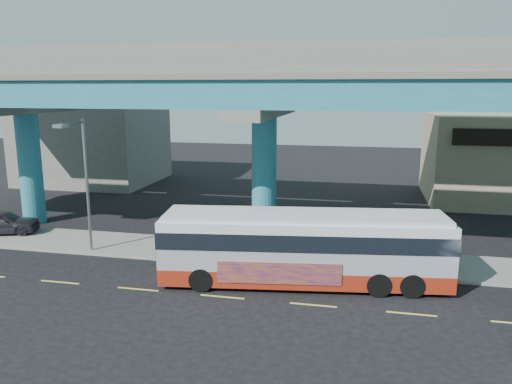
% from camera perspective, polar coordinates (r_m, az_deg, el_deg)
% --- Properties ---
extents(ground, '(120.00, 120.00, 0.00)m').
position_cam_1_polar(ground, '(22.74, -3.65, -11.58)').
color(ground, black).
rests_on(ground, ground).
extents(sidewalk, '(70.00, 4.00, 0.15)m').
position_cam_1_polar(sidewalk, '(27.69, -0.52, -7.04)').
color(sidewalk, gray).
rests_on(sidewalk, ground).
extents(lane_markings, '(58.00, 0.12, 0.01)m').
position_cam_1_polar(lane_markings, '(22.47, -3.86, -11.86)').
color(lane_markings, '#D8C64C').
rests_on(lane_markings, ground).
extents(viaduct, '(52.00, 12.40, 11.70)m').
position_cam_1_polar(viaduct, '(29.74, 1.01, 12.03)').
color(viaduct, '#206F7C').
rests_on(viaduct, ground).
extents(building_concrete, '(12.00, 10.00, 9.00)m').
position_cam_1_polar(building_concrete, '(51.26, -18.14, 6.15)').
color(building_concrete, gray).
rests_on(building_concrete, ground).
extents(transit_bus, '(13.50, 4.66, 3.40)m').
position_cam_1_polar(transit_bus, '(23.32, 5.51, -6.11)').
color(transit_bus, maroon).
rests_on(transit_bus, ground).
extents(parked_car, '(4.43, 5.40, 1.47)m').
position_cam_1_polar(parked_car, '(34.71, -27.03, -3.07)').
color(parked_car, '#29292E').
rests_on(parked_car, sidewalk).
extents(street_lamp, '(0.50, 2.40, 7.28)m').
position_cam_1_polar(street_lamp, '(28.00, -19.45, 2.70)').
color(street_lamp, gray).
rests_on(street_lamp, sidewalk).
extents(stop_sign, '(0.69, 0.13, 2.30)m').
position_cam_1_polar(stop_sign, '(25.30, 9.90, -5.00)').
color(stop_sign, gray).
rests_on(stop_sign, sidewalk).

